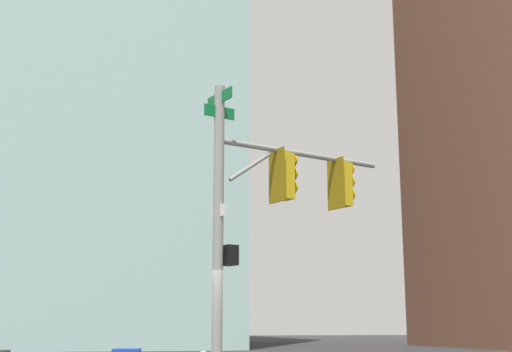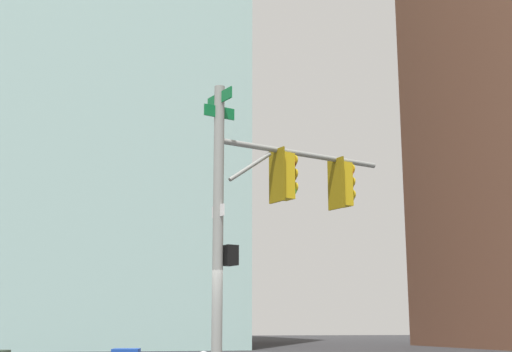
% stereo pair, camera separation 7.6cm
% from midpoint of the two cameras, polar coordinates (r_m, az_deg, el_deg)
% --- Properties ---
extents(signal_pole_assembly, '(4.34, 1.90, 6.28)m').
position_cam_midpoint_polar(signal_pole_assembly, '(14.83, 1.21, -2.01)').
color(signal_pole_assembly, gray).
rests_on(signal_pole_assembly, ground_plane).
extents(building_brick_farside, '(17.83, 14.36, 44.11)m').
position_cam_midpoint_polar(building_brick_farside, '(66.30, -10.28, 6.25)').
color(building_brick_farside, '#4C3328').
rests_on(building_brick_farside, ground_plane).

